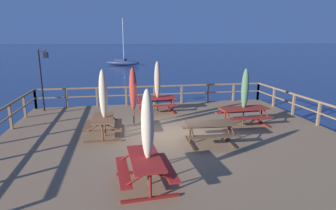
{
  "coord_description": "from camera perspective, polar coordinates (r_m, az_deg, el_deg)",
  "views": [
    {
      "loc": [
        -1.96,
        -10.25,
        4.27
      ],
      "look_at": [
        0.0,
        0.83,
        1.61
      ],
      "focal_mm": 29.61,
      "sensor_mm": 36.0,
      "label": 1
    }
  ],
  "objects": [
    {
      "name": "ground_plane",
      "position": [
        11.28,
        0.75,
        -8.94
      ],
      "size": [
        600.0,
        600.0,
        0.0
      ],
      "primitive_type": "plane",
      "color": "navy"
    },
    {
      "name": "wooden_deck",
      "position": [
        11.17,
        0.75,
        -7.5
      ],
      "size": [
        13.28,
        11.13,
        0.61
      ],
      "primitive_type": "cube",
      "color": "#846647",
      "rests_on": "ground"
    },
    {
      "name": "railing_waterside_far",
      "position": [
        16.06,
        -2.85,
        2.79
      ],
      "size": [
        13.08,
        0.1,
        1.09
      ],
      "color": "brown",
      "rests_on": "wooden_deck"
    },
    {
      "name": "railing_side_right",
      "position": [
        13.6,
        28.72,
        -0.75
      ],
      "size": [
        0.1,
        10.93,
        1.09
      ],
      "color": "brown",
      "rests_on": "wooden_deck"
    },
    {
      "name": "picnic_table_mid_left",
      "position": [
        7.22,
        -4.7,
        -12.23
      ],
      "size": [
        1.52,
        1.85,
        0.78
      ],
      "color": "maroon",
      "rests_on": "wooden_deck"
    },
    {
      "name": "picnic_table_front_right",
      "position": [
        10.93,
        -13.18,
        -3.61
      ],
      "size": [
        1.42,
        1.63,
        0.78
      ],
      "color": "brown",
      "rests_on": "wooden_deck"
    },
    {
      "name": "picnic_table_back_right",
      "position": [
        10.11,
        8.58,
        -4.74
      ],
      "size": [
        1.85,
        1.46,
        0.78
      ],
      "color": "brown",
      "rests_on": "wooden_deck"
    },
    {
      "name": "picnic_table_front_left",
      "position": [
        14.35,
        -2.37,
        0.8
      ],
      "size": [
        1.99,
        1.48,
        0.78
      ],
      "color": "maroon",
      "rests_on": "wooden_deck"
    },
    {
      "name": "picnic_table_back_left",
      "position": [
        12.59,
        15.3,
        -1.43
      ],
      "size": [
        2.18,
        1.51,
        0.78
      ],
      "color": "maroon",
      "rests_on": "wooden_deck"
    },
    {
      "name": "patio_umbrella_short_back",
      "position": [
        6.84,
        -4.24,
        -4.22
      ],
      "size": [
        0.32,
        0.32,
        2.53
      ],
      "color": "#4C3828",
      "rests_on": "wooden_deck"
    },
    {
      "name": "patio_umbrella_short_front",
      "position": [
        10.7,
        -13.18,
        2.12
      ],
      "size": [
        0.32,
        0.32,
        2.6
      ],
      "color": "#4C3828",
      "rests_on": "wooden_deck"
    },
    {
      "name": "patio_umbrella_tall_front",
      "position": [
        11.8,
        -7.22,
        3.23
      ],
      "size": [
        0.32,
        0.32,
        2.55
      ],
      "color": "#4C3828",
      "rests_on": "wooden_deck"
    },
    {
      "name": "patio_umbrella_short_mid",
      "position": [
        14.14,
        -2.2,
        5.16
      ],
      "size": [
        0.32,
        0.32,
        2.61
      ],
      "color": "#4C3828",
      "rests_on": "wooden_deck"
    },
    {
      "name": "patio_umbrella_tall_mid_left",
      "position": [
        12.46,
        15.56,
        3.16
      ],
      "size": [
        0.32,
        0.32,
        2.48
      ],
      "color": "#4C3828",
      "rests_on": "wooden_deck"
    },
    {
      "name": "lamp_post_hooked",
      "position": [
        15.55,
        -24.37,
        6.4
      ],
      "size": [
        0.57,
        0.49,
        3.2
      ],
      "color": "black",
      "rests_on": "wooden_deck"
    },
    {
      "name": "sailboat_distant",
      "position": [
        48.16,
        -9.4,
        8.65
      ],
      "size": [
        6.19,
        3.8,
        7.72
      ],
      "color": "navy",
      "rests_on": "ground"
    }
  ]
}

